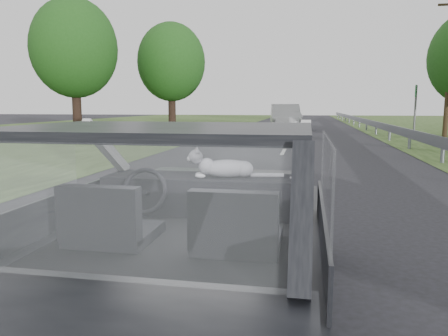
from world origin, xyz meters
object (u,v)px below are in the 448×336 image
at_px(subject_car, 184,231).
at_px(other_car, 285,117).
at_px(highway_sign, 415,110).
at_px(cat, 227,167).

xyz_separation_m(subject_car, other_car, (-0.66, 25.61, 0.10)).
height_order(other_car, highway_sign, highway_sign).
distance_m(other_car, highway_sign, 7.85).
xyz_separation_m(subject_car, cat, (0.18, 0.60, 0.35)).
bearing_deg(highway_sign, other_car, 170.33).
height_order(subject_car, cat, subject_car).
bearing_deg(other_car, cat, -94.27).
bearing_deg(highway_sign, cat, -89.61).
relative_size(subject_car, other_car, 0.79).
xyz_separation_m(cat, other_car, (-0.84, 25.01, -0.25)).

